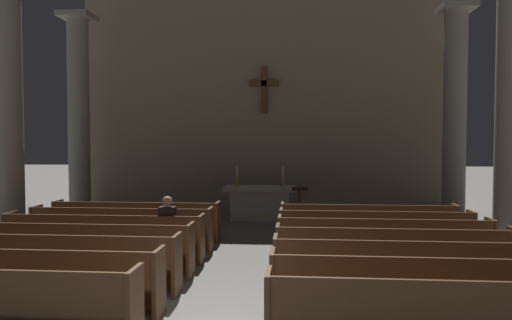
{
  "coord_description": "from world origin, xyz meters",
  "views": [
    {
      "loc": [
        1.07,
        -5.26,
        2.41
      ],
      "look_at": [
        0.0,
        7.58,
        1.88
      ],
      "focal_mm": 33.27,
      "sensor_mm": 36.0,
      "label": 1
    }
  ],
  "objects": [
    {
      "name": "column_right_second",
      "position": [
        5.78,
        5.56,
        3.11
      ],
      "size": [
        0.99,
        0.99,
        6.39
      ],
      "color": "gray",
      "rests_on": "ground"
    },
    {
      "name": "pew_left_row_2",
      "position": [
        -2.74,
        0.93,
        0.48
      ],
      "size": [
        4.01,
        0.5,
        0.95
      ],
      "color": "brown",
      "rests_on": "ground"
    },
    {
      "name": "pew_left_row_4",
      "position": [
        -2.74,
        2.87,
        0.48
      ],
      "size": [
        4.01,
        0.5,
        0.95
      ],
      "color": "brown",
      "rests_on": "ground"
    },
    {
      "name": "pew_right_row_6",
      "position": [
        2.74,
        4.81,
        0.48
      ],
      "size": [
        4.01,
        0.5,
        0.95
      ],
      "color": "brown",
      "rests_on": "ground"
    },
    {
      "name": "pew_right_row_2",
      "position": [
        2.74,
        0.93,
        0.48
      ],
      "size": [
        4.01,
        0.5,
        0.95
      ],
      "color": "brown",
      "rests_on": "ground"
    },
    {
      "name": "pew_left_row_5",
      "position": [
        -2.74,
        3.84,
        0.48
      ],
      "size": [
        4.01,
        0.5,
        0.95
      ],
      "color": "brown",
      "rests_on": "ground"
    },
    {
      "name": "pew_left_row_6",
      "position": [
        -2.74,
        4.81,
        0.48
      ],
      "size": [
        4.01,
        0.5,
        0.95
      ],
      "color": "brown",
      "rests_on": "ground"
    },
    {
      "name": "pew_left_row_3",
      "position": [
        -2.74,
        1.9,
        0.48
      ],
      "size": [
        4.01,
        0.5,
        0.95
      ],
      "color": "brown",
      "rests_on": "ground"
    },
    {
      "name": "column_left_second",
      "position": [
        -5.78,
        5.56,
        3.11
      ],
      "size": [
        0.99,
        0.99,
        6.39
      ],
      "color": "gray",
      "rests_on": "ground"
    },
    {
      "name": "apse_with_cross",
      "position": [
        0.0,
        11.12,
        3.74
      ],
      "size": [
        12.62,
        0.44,
        7.48
      ],
      "color": "gray",
      "rests_on": "ground"
    },
    {
      "name": "candlestick_right",
      "position": [
        0.7,
        9.02,
        1.2
      ],
      "size": [
        0.16,
        0.16,
        0.6
      ],
      "color": "#B79338",
      "rests_on": "altar"
    },
    {
      "name": "altar",
      "position": [
        0.0,
        9.02,
        0.53
      ],
      "size": [
        2.2,
        0.9,
        1.01
      ],
      "color": "#A8A399",
      "rests_on": "ground"
    },
    {
      "name": "pew_right_row_1",
      "position": [
        2.74,
        -0.04,
        0.48
      ],
      "size": [
        4.01,
        0.5,
        0.95
      ],
      "color": "brown",
      "rests_on": "ground"
    },
    {
      "name": "pew_right_row_3",
      "position": [
        2.74,
        1.9,
        0.48
      ],
      "size": [
        4.01,
        0.5,
        0.95
      ],
      "color": "brown",
      "rests_on": "ground"
    },
    {
      "name": "pew_right_row_4",
      "position": [
        2.74,
        2.87,
        0.48
      ],
      "size": [
        4.01,
        0.5,
        0.95
      ],
      "color": "brown",
      "rests_on": "ground"
    },
    {
      "name": "column_right_third",
      "position": [
        5.78,
        9.27,
        3.11
      ],
      "size": [
        0.99,
        0.99,
        6.39
      ],
      "color": "gray",
      "rests_on": "ground"
    },
    {
      "name": "candlestick_left",
      "position": [
        -0.7,
        9.02,
        1.2
      ],
      "size": [
        0.16,
        0.16,
        0.6
      ],
      "color": "#B79338",
      "rests_on": "altar"
    },
    {
      "name": "lone_worshipper",
      "position": [
        -1.43,
        3.88,
        0.69
      ],
      "size": [
        0.32,
        0.43,
        1.32
      ],
      "color": "#26262B",
      "rests_on": "ground"
    },
    {
      "name": "pew_right_row_7",
      "position": [
        2.74,
        5.78,
        0.48
      ],
      "size": [
        4.01,
        0.5,
        0.95
      ],
      "color": "brown",
      "rests_on": "ground"
    },
    {
      "name": "column_left_third",
      "position": [
        -5.78,
        9.27,
        3.11
      ],
      "size": [
        0.99,
        0.99,
        6.39
      ],
      "color": "gray",
      "rests_on": "ground"
    },
    {
      "name": "lectern",
      "position": [
        1.2,
        7.82,
        0.55
      ],
      "size": [
        0.44,
        0.36,
        1.15
      ],
      "color": "brown",
      "rests_on": "ground"
    },
    {
      "name": "pew_right_row_5",
      "position": [
        2.74,
        3.84,
        0.48
      ],
      "size": [
        4.01,
        0.5,
        0.95
      ],
      "color": "brown",
      "rests_on": "ground"
    },
    {
      "name": "pew_left_row_7",
      "position": [
        -2.74,
        5.78,
        0.48
      ],
      "size": [
        4.01,
        0.5,
        0.95
      ],
      "color": "brown",
      "rests_on": "ground"
    }
  ]
}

